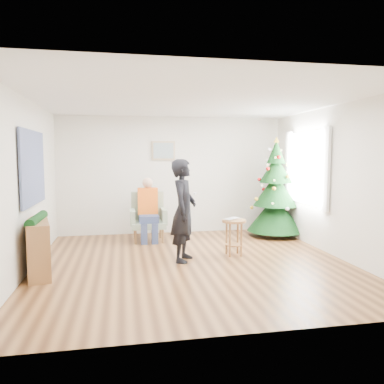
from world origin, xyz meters
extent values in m
plane|color=brown|center=(0.00, 0.00, 0.00)|extent=(5.00, 5.00, 0.00)
plane|color=white|center=(0.00, 0.00, 2.60)|extent=(5.00, 5.00, 0.00)
plane|color=silver|center=(0.00, 2.50, 1.30)|extent=(5.00, 0.00, 5.00)
plane|color=silver|center=(0.00, -2.50, 1.30)|extent=(5.00, 0.00, 5.00)
plane|color=silver|center=(-2.50, 0.00, 1.30)|extent=(0.00, 5.00, 5.00)
plane|color=silver|center=(2.50, 0.00, 1.30)|extent=(0.00, 5.00, 5.00)
cube|color=white|center=(2.47, 1.00, 1.50)|extent=(0.04, 1.30, 1.40)
cube|color=white|center=(2.44, 0.25, 1.50)|extent=(0.05, 0.25, 1.50)
cube|color=white|center=(2.44, 1.75, 1.50)|extent=(0.05, 0.25, 1.50)
cylinder|color=#3F2816|center=(2.14, 1.72, 0.14)|extent=(0.09, 0.09, 0.27)
cone|color=black|center=(2.14, 1.72, 0.50)|extent=(1.19, 1.19, 0.78)
cone|color=black|center=(2.14, 1.72, 1.00)|extent=(0.95, 0.95, 0.68)
cone|color=black|center=(2.14, 1.72, 1.46)|extent=(0.69, 0.69, 0.59)
cone|color=black|center=(2.14, 1.72, 1.82)|extent=(0.40, 0.40, 0.50)
cone|color=gold|center=(2.14, 1.72, 2.08)|extent=(0.13, 0.13, 0.13)
cylinder|color=brown|center=(0.80, 0.34, 0.61)|extent=(0.42, 0.42, 0.04)
cylinder|color=brown|center=(0.80, 0.34, 0.19)|extent=(0.31, 0.31, 0.02)
imported|color=silver|center=(0.80, 0.34, 0.64)|extent=(0.40, 0.39, 0.03)
cube|color=gray|center=(-0.60, 1.72, 0.34)|extent=(0.68, 0.63, 0.12)
cube|color=gray|center=(-0.60, 2.01, 0.68)|extent=(0.67, 0.12, 0.60)
cube|color=gray|center=(-0.91, 1.72, 0.50)|extent=(0.10, 0.53, 0.30)
cube|color=gray|center=(-0.28, 1.72, 0.50)|extent=(0.10, 0.53, 0.30)
cube|color=navy|center=(-0.60, 1.64, 0.47)|extent=(0.39, 0.41, 0.14)
cube|color=#DA5A14|center=(-0.60, 1.85, 0.80)|extent=(0.40, 0.21, 0.55)
sphere|color=tan|center=(-0.60, 1.83, 1.18)|extent=(0.21, 0.21, 0.21)
imported|color=black|center=(-0.12, 0.16, 0.84)|extent=(0.61, 0.72, 1.68)
cube|color=white|center=(0.06, 0.13, 1.12)|extent=(0.08, 0.13, 0.04)
cube|color=brown|center=(-2.33, -0.17, 0.40)|extent=(0.52, 1.04, 0.80)
cylinder|color=black|center=(-2.33, -0.17, 0.82)|extent=(0.14, 0.90, 0.14)
cube|color=black|center=(-2.46, 0.30, 1.55)|extent=(0.03, 1.50, 1.15)
cube|color=tan|center=(-0.20, 2.47, 1.85)|extent=(0.52, 0.03, 0.42)
cube|color=gray|center=(-0.20, 2.45, 1.85)|extent=(0.44, 0.02, 0.34)
camera|label=1|loc=(-1.10, -5.84, 1.73)|focal=35.00mm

